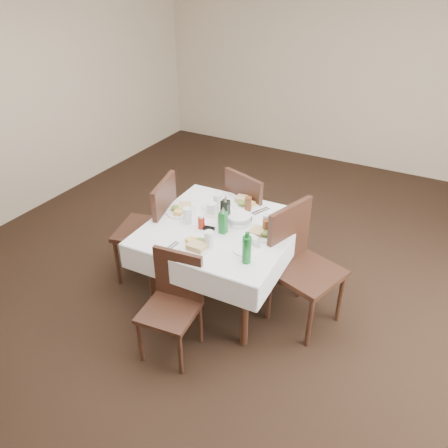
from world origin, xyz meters
name	(u,v)px	position (x,y,z in m)	size (l,w,h in m)	color
ground_plane	(241,290)	(0.00, 0.00, 0.00)	(7.00, 7.00, 0.00)	black
room_shell	(246,111)	(0.00, 0.00, 1.71)	(6.04, 7.04, 2.80)	beige
dining_table	(221,235)	(-0.13, -0.16, 0.67)	(1.23, 1.23, 0.76)	black
chair_north	(251,211)	(-0.16, 0.51, 0.56)	(0.60, 0.60, 0.99)	black
chair_south	(174,298)	(-0.16, -0.84, 0.48)	(0.44, 0.44, 0.84)	black
chair_east	(299,258)	(0.54, -0.05, 0.59)	(0.62, 0.62, 1.03)	black
chair_west	(154,224)	(-0.82, -0.17, 0.59)	(0.60, 0.60, 1.04)	black
meal_north	(245,202)	(-0.12, 0.28, 0.78)	(0.26, 0.26, 0.06)	white
meal_south	(196,245)	(-0.14, -0.53, 0.78)	(0.26, 0.26, 0.06)	white
meal_east	(262,233)	(0.23, -0.12, 0.78)	(0.25, 0.25, 0.06)	white
meal_west	(181,210)	(-0.55, -0.12, 0.78)	(0.26, 0.26, 0.06)	white
side_plate_a	(209,207)	(-0.38, 0.08, 0.77)	(0.15, 0.15, 0.01)	white
side_plate_b	(244,250)	(0.20, -0.39, 0.77)	(0.17, 0.17, 0.01)	white
water_n	(218,202)	(-0.29, 0.08, 0.83)	(0.08, 0.08, 0.14)	silver
water_s	(209,239)	(-0.06, -0.47, 0.83)	(0.07, 0.07, 0.14)	silver
water_e	(266,221)	(0.21, 0.01, 0.82)	(0.06, 0.06, 0.12)	silver
water_w	(187,216)	(-0.40, -0.24, 0.83)	(0.07, 0.07, 0.14)	silver
iced_tea_a	(248,204)	(-0.05, 0.19, 0.83)	(0.06, 0.06, 0.13)	brown
iced_tea_b	(266,227)	(0.25, -0.09, 0.83)	(0.06, 0.06, 0.13)	brown
bread_basket	(239,219)	(-0.02, -0.04, 0.80)	(0.22, 0.22, 0.07)	silver
oil_cruet_dark	(225,211)	(-0.13, -0.08, 0.87)	(0.06, 0.06, 0.26)	black
oil_cruet_green	(223,222)	(-0.06, -0.24, 0.87)	(0.06, 0.06, 0.24)	#156725
ketchup_bottle	(201,222)	(-0.25, -0.26, 0.82)	(0.06, 0.06, 0.12)	#A01C0B
salt_shaker	(219,221)	(-0.15, -0.15, 0.80)	(0.03, 0.03, 0.07)	white
pepper_shaker	(223,224)	(-0.09, -0.19, 0.80)	(0.04, 0.04, 0.08)	#3B3020
coffee_mug	(212,209)	(-0.29, -0.02, 0.81)	(0.15, 0.14, 0.10)	white
sunglasses	(208,228)	(-0.20, -0.26, 0.77)	(0.12, 0.06, 0.03)	black
green_bottle	(247,249)	(0.28, -0.51, 0.88)	(0.07, 0.07, 0.26)	#156725
sugar_caddy	(253,239)	(0.21, -0.24, 0.79)	(0.11, 0.09, 0.05)	white
cutlery_n	(261,211)	(0.06, 0.23, 0.77)	(0.12, 0.19, 0.01)	silver
cutlery_s	(171,247)	(-0.31, -0.62, 0.77)	(0.05, 0.16, 0.01)	silver
cutlery_e	(251,244)	(0.22, -0.29, 0.77)	(0.16, 0.05, 0.01)	silver
cutlery_w	(186,206)	(-0.56, -0.01, 0.77)	(0.16, 0.04, 0.01)	silver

